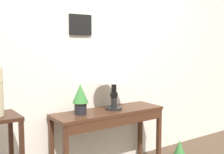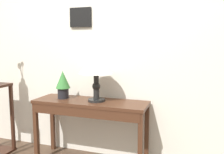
{
  "view_description": "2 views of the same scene",
  "coord_description": "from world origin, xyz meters",
  "px_view_note": "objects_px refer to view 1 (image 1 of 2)",
  "views": [
    {
      "loc": [
        -1.83,
        -1.37,
        1.43
      ],
      "look_at": [
        -0.01,
        1.25,
        1.09
      ],
      "focal_mm": 45.72,
      "sensor_mm": 36.0,
      "label": 1
    },
    {
      "loc": [
        0.97,
        -1.2,
        1.35
      ],
      "look_at": [
        0.14,
        1.25,
        1.0
      ],
      "focal_mm": 38.64,
      "sensor_mm": 36.0,
      "label": 2
    }
  ],
  "objects_px": {
    "potted_plant_floor": "(179,150)",
    "console_table": "(110,120)",
    "potted_plant_on_console": "(80,97)",
    "table_lamp": "(114,74)"
  },
  "relations": [
    {
      "from": "console_table",
      "to": "table_lamp",
      "type": "xyz_separation_m",
      "value": [
        0.07,
        0.02,
        0.5
      ]
    },
    {
      "from": "table_lamp",
      "to": "potted_plant_on_console",
      "type": "xyz_separation_m",
      "value": [
        -0.42,
        0.01,
        -0.22
      ]
    },
    {
      "from": "console_table",
      "to": "table_lamp",
      "type": "distance_m",
      "value": 0.51
    },
    {
      "from": "console_table",
      "to": "potted_plant_on_console",
      "type": "bearing_deg",
      "value": 174.63
    },
    {
      "from": "table_lamp",
      "to": "potted_plant_floor",
      "type": "xyz_separation_m",
      "value": [
        0.83,
        -0.24,
        -0.97
      ]
    },
    {
      "from": "console_table",
      "to": "potted_plant_floor",
      "type": "height_order",
      "value": "console_table"
    },
    {
      "from": "table_lamp",
      "to": "console_table",
      "type": "bearing_deg",
      "value": -161.47
    },
    {
      "from": "potted_plant_on_console",
      "to": "potted_plant_floor",
      "type": "bearing_deg",
      "value": -11.1
    },
    {
      "from": "potted_plant_floor",
      "to": "console_table",
      "type": "bearing_deg",
      "value": 166.75
    },
    {
      "from": "console_table",
      "to": "potted_plant_on_console",
      "type": "relative_size",
      "value": 4.0
    }
  ]
}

